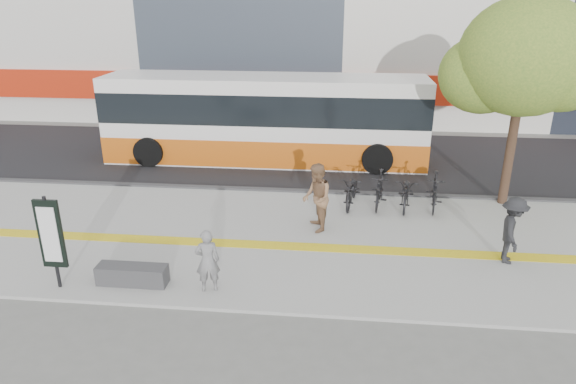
# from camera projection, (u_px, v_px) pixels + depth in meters

# --- Properties ---
(ground) EXTENTS (120.00, 120.00, 0.00)m
(ground) POSITION_uv_depth(u_px,v_px,m) (254.00, 266.00, 12.60)
(ground) COLOR slate
(ground) RESTS_ON ground
(sidewalk) EXTENTS (40.00, 7.00, 0.08)m
(sidewalk) POSITION_uv_depth(u_px,v_px,m) (263.00, 238.00, 13.97)
(sidewalk) COLOR gray
(sidewalk) RESTS_ON ground
(tactile_strip) EXTENTS (40.00, 0.45, 0.01)m
(tactile_strip) POSITION_uv_depth(u_px,v_px,m) (260.00, 245.00, 13.49)
(tactile_strip) COLOR yellow
(tactile_strip) RESTS_ON sidewalk
(street) EXTENTS (40.00, 8.00, 0.06)m
(street) POSITION_uv_depth(u_px,v_px,m) (290.00, 157.00, 20.93)
(street) COLOR black
(street) RESTS_ON ground
(curb) EXTENTS (40.00, 0.25, 0.14)m
(curb) POSITION_uv_depth(u_px,v_px,m) (278.00, 191.00, 17.21)
(curb) COLOR #343436
(curb) RESTS_ON ground
(bench) EXTENTS (1.60, 0.45, 0.45)m
(bench) POSITION_uv_depth(u_px,v_px,m) (132.00, 275.00, 11.62)
(bench) COLOR #343436
(bench) RESTS_ON sidewalk
(signboard) EXTENTS (0.55, 0.10, 2.20)m
(signboard) POSITION_uv_depth(u_px,v_px,m) (51.00, 235.00, 11.10)
(signboard) COLOR black
(signboard) RESTS_ON sidewalk
(street_tree) EXTENTS (4.40, 3.80, 6.31)m
(street_tree) POSITION_uv_depth(u_px,v_px,m) (523.00, 59.00, 14.75)
(street_tree) COLOR #312116
(street_tree) RESTS_ON sidewalk
(bus) EXTENTS (12.39, 2.94, 3.30)m
(bus) POSITION_uv_depth(u_px,v_px,m) (265.00, 121.00, 19.98)
(bus) COLOR silver
(bus) RESTS_ON street
(bicycle_row) EXTENTS (3.38, 1.98, 1.11)m
(bicycle_row) POSITION_uv_depth(u_px,v_px,m) (392.00, 191.00, 15.74)
(bicycle_row) COLOR black
(bicycle_row) RESTS_ON sidewalk
(seated_woman) EXTENTS (0.61, 0.48, 1.47)m
(seated_woman) POSITION_uv_depth(u_px,v_px,m) (207.00, 261.00, 11.18)
(seated_woman) COLOR black
(seated_woman) RESTS_ON sidewalk
(pedestrian_tan) EXTENTS (0.92, 1.08, 1.92)m
(pedestrian_tan) POSITION_uv_depth(u_px,v_px,m) (317.00, 198.00, 14.02)
(pedestrian_tan) COLOR #896345
(pedestrian_tan) RESTS_ON sidewalk
(pedestrian_dark) EXTENTS (0.81, 1.19, 1.69)m
(pedestrian_dark) POSITION_uv_depth(u_px,v_px,m) (512.00, 230.00, 12.36)
(pedestrian_dark) COLOR black
(pedestrian_dark) RESTS_ON sidewalk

